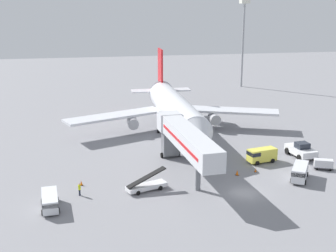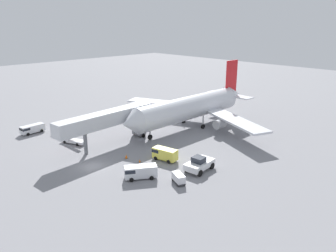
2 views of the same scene
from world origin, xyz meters
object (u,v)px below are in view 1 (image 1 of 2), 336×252
(service_van_rear_left, at_px, (50,201))
(safety_cone_alpha, at_px, (256,170))
(jet_bridge, at_px, (184,138))
(ground_crew_worker_foreground, at_px, (79,189))
(service_van_near_right, at_px, (261,155))
(service_van_near_left, at_px, (300,172))
(safety_cone_charlie, at_px, (237,173))
(apron_light_mast, at_px, (244,27))
(safety_cone_bravo, at_px, (81,183))
(baggage_cart_far_right, at_px, (323,164))
(pushback_tug, at_px, (301,150))
(airplane_at_gate, at_px, (175,109))
(belt_loader_truck, at_px, (147,185))

(service_van_rear_left, distance_m, safety_cone_alpha, 29.82)
(jet_bridge, distance_m, ground_crew_worker_foreground, 16.45)
(ground_crew_worker_foreground, height_order, safety_cone_alpha, ground_crew_worker_foreground)
(service_van_near_right, bearing_deg, jet_bridge, -169.49)
(service_van_near_left, height_order, safety_cone_alpha, service_van_near_left)
(safety_cone_charlie, distance_m, apron_light_mast, 72.09)
(jet_bridge, bearing_deg, safety_cone_bravo, -173.64)
(jet_bridge, bearing_deg, baggage_cart_far_right, -6.11)
(pushback_tug, distance_m, service_van_rear_left, 40.34)
(jet_bridge, relative_size, pushback_tug, 3.77)
(airplane_at_gate, relative_size, jet_bridge, 1.91)
(jet_bridge, xyz_separation_m, belt_loader_truck, (-6.26, -5.03, -4.69))
(service_van_near_right, bearing_deg, safety_cone_bravo, -171.71)
(belt_loader_truck, height_order, service_van_rear_left, belt_loader_truck)
(safety_cone_bravo, bearing_deg, jet_bridge, 6.36)
(service_van_rear_left, bearing_deg, service_van_near_right, 18.98)
(safety_cone_alpha, bearing_deg, belt_loader_truck, -167.75)
(belt_loader_truck, bearing_deg, ground_crew_worker_foreground, 180.00)
(jet_bridge, distance_m, service_van_near_right, 13.67)
(belt_loader_truck, height_order, apron_light_mast, apron_light_mast)
(airplane_at_gate, distance_m, service_van_near_left, 29.26)
(service_van_near_left, distance_m, apron_light_mast, 72.88)
(jet_bridge, bearing_deg, ground_crew_worker_foreground, -161.46)
(service_van_near_right, distance_m, apron_light_mast, 66.14)
(safety_cone_alpha, height_order, safety_cone_charlie, safety_cone_charlie)
(service_van_near_right, height_order, safety_cone_alpha, service_van_near_right)
(jet_bridge, height_order, belt_loader_truck, jet_bridge)
(service_van_near_left, height_order, baggage_cart_far_right, service_van_near_left)
(airplane_at_gate, distance_m, pushback_tug, 24.58)
(airplane_at_gate, xyz_separation_m, safety_cone_charlie, (4.55, -22.81, -4.33))
(service_van_rear_left, xyz_separation_m, apron_light_mast, (49.90, 72.25, 15.93))
(pushback_tug, xyz_separation_m, safety_cone_charlie, (-12.63, -5.59, -0.79))
(safety_cone_charlie, bearing_deg, service_van_rear_left, -166.25)
(belt_loader_truck, xyz_separation_m, service_van_rear_left, (-12.26, -3.36, 0.35))
(jet_bridge, distance_m, belt_loader_truck, 9.30)
(airplane_at_gate, xyz_separation_m, apron_light_mast, (28.54, 43.10, 12.30))
(belt_loader_truck, distance_m, safety_cone_bravo, 9.18)
(jet_bridge, xyz_separation_m, service_van_rear_left, (-18.52, -8.39, -4.34))
(pushback_tug, distance_m, apron_light_mast, 63.40)
(airplane_at_gate, height_order, service_van_rear_left, airplane_at_gate)
(ground_crew_worker_foreground, bearing_deg, jet_bridge, 18.54)
(service_van_near_right, relative_size, baggage_cart_far_right, 1.63)
(safety_cone_alpha, bearing_deg, ground_crew_worker_foreground, -171.88)
(service_van_near_left, height_order, safety_cone_bravo, service_van_near_left)
(service_van_rear_left, bearing_deg, ground_crew_worker_foreground, 43.71)
(belt_loader_truck, bearing_deg, safety_cone_bravo, 158.35)
(safety_cone_bravo, bearing_deg, baggage_cart_far_right, -0.94)
(service_van_rear_left, relative_size, safety_cone_bravo, 7.68)
(service_van_rear_left, bearing_deg, pushback_tug, 17.20)
(belt_loader_truck, bearing_deg, service_van_near_right, 21.24)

